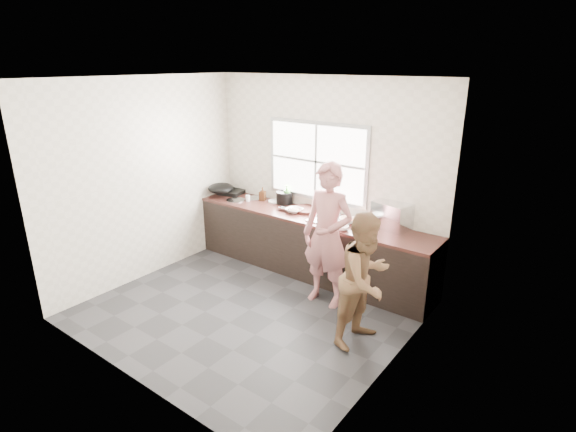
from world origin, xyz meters
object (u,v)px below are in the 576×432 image
Objects in this scene: burner at (232,192)px; bowl_mince at (294,210)px; glass_jar at (248,198)px; pot_lid_right at (254,198)px; bowl_crabs at (348,221)px; black_pot at (285,198)px; plate_food at (275,201)px; bottle_green at (287,195)px; bottle_brown_short at (286,198)px; woman at (327,240)px; dish_rack at (392,215)px; bottle_brown_tall at (263,194)px; wok at (221,188)px; person_side at (365,279)px; cutting_board at (307,209)px; bowl_held at (342,227)px; pot_lid_left at (236,200)px.

bowl_mince is at bearing -7.25° from burner.
pot_lid_right is at bearing 96.79° from glass_jar.
bowl_mince is 1.32× the size of bowl_crabs.
plate_food is at bearing -174.01° from black_pot.
bottle_brown_short is at bearing 180.00° from bottle_green.
woman is 1.83m from glass_jar.
dish_rack reaches higher than burner.
wok is at bearing -159.11° from bottle_brown_tall.
pot_lid_right is at bearing -0.27° from burner.
dish_rack is at bearing 22.43° from person_side.
cutting_board is at bearing -10.55° from bottle_brown_short.
bowl_held is at bearing 52.44° from person_side.
pot_lid_left is at bearing 80.54° from person_side.
bottle_brown_short reaches higher than glass_jar.
pot_lid_right is (0.46, -0.00, -0.02)m from burner.
burner is at bearing 78.09° from person_side.
dish_rack is (2.72, 0.30, 0.03)m from wok.
plate_food is 0.74× the size of bottle_green.
plate_food is 1.88m from dish_rack.
dish_rack reaches higher than bottle_brown_tall.
person_side reaches higher than burner.
bottle_brown_tall is (-0.37, -0.07, 0.00)m from black_pot.
burner is 0.79× the size of dish_rack.
bowl_held is at bearing 88.32° from woman.
woman is at bearing -17.43° from burner.
cutting_board is 0.84m from bottle_brown_tall.
person_side is (0.76, -0.46, -0.10)m from woman.
bottle_brown_tall reaches higher than bowl_mince.
bottle_green is at bearing 0.00° from bottle_brown_short.
bowl_crabs is at bearing 105.36° from bowl_held.
bowl_mince is 0.91m from pot_lid_right.
bottle_brown_short is at bearing 8.62° from pot_lid_right.
pot_lid_left is (-0.17, -0.09, -0.04)m from glass_jar.
pot_lid_left is at bearing -160.68° from dish_rack.
dish_rack is at bearing -0.60° from bottle_brown_short.
cutting_board is 0.71m from bowl_crabs.
bottle_green reaches higher than bowl_held.
pot_lid_left is (-1.93, 0.11, -0.03)m from bowl_held.
person_side is 5.80× the size of pot_lid_right.
wok is (-1.47, -0.23, 0.11)m from cutting_board.
bowl_mince is 0.66× the size of burner.
dish_rack reaches higher than cutting_board.
pot_lid_right is at bearing 74.67° from person_side.
dish_rack reaches higher than glass_jar.
bowl_mince is at bearing 2.48° from wok.
dish_rack reaches higher than black_pot.
bottle_brown_short is (-1.23, 0.44, 0.05)m from bowl_held.
pot_lid_right is (0.15, 0.25, -0.00)m from pot_lid_left.
cutting_board is 1.49× the size of pot_lid_left.
pot_lid_right is (-0.37, -0.07, -0.00)m from plate_food.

